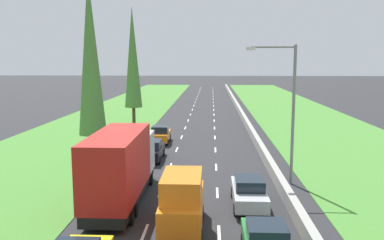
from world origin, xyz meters
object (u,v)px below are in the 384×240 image
Objects in this scene: orange_van_centre_lane at (182,202)px; street_light_mast at (288,104)px; poplar_tree_third at (133,58)px; red_box_truck_left_lane at (121,165)px; black_sedan_left_lane at (151,150)px; silver_sedan_right_lane at (249,192)px; orange_hatchback_left_lane at (161,135)px; poplar_tree_second at (90,55)px.

street_light_mast is at bearing 51.14° from orange_van_centre_lane.
poplar_tree_third is 1.61× the size of street_light_mast.
street_light_mast is (6.24, 7.75, 3.83)m from orange_van_centre_lane.
red_box_truck_left_lane is at bearing 135.56° from orange_van_centre_lane.
street_light_mast is (9.76, -5.95, 4.42)m from black_sedan_left_lane.
poplar_tree_third is (-11.85, 28.54, 7.50)m from silver_sedan_right_lane.
orange_hatchback_left_lane is 0.43× the size of street_light_mast.
poplar_tree_second is (-4.44, -7.42, 7.56)m from orange_hatchback_left_lane.
red_box_truck_left_lane reaches higher than orange_van_centre_lane.
poplar_tree_second is 18.92m from poplar_tree_third.
black_sedan_left_lane is (-6.96, 10.24, 0.00)m from silver_sedan_right_lane.
red_box_truck_left_lane is 5.22m from orange_van_centre_lane.
silver_sedan_right_lane is 1.15× the size of orange_hatchback_left_lane.
poplar_tree_second is at bearing -120.92° from orange_hatchback_left_lane.
poplar_tree_second reaches higher than black_sedan_left_lane.
silver_sedan_right_lane is 31.80m from poplar_tree_third.
poplar_tree_third reaches higher than silver_sedan_right_lane.
poplar_tree_third is at bearing 112.55° from silver_sedan_right_lane.
red_box_truck_left_lane is at bearing 178.71° from silver_sedan_right_lane.
black_sedan_left_lane is 0.31× the size of poplar_tree_third.
poplar_tree_third is (-4.88, 18.29, 7.50)m from black_sedan_left_lane.
poplar_tree_third is (-4.80, 11.50, 7.48)m from orange_hatchback_left_lane.
orange_hatchback_left_lane is (-0.08, 6.79, 0.02)m from black_sedan_left_lane.
street_light_mast reaches higher than orange_van_centre_lane.
street_light_mast reaches higher than black_sedan_left_lane.
street_light_mast is (2.79, 4.30, 4.42)m from silver_sedan_right_lane.
orange_van_centre_lane is at bearing -75.30° from poplar_tree_third.
orange_van_centre_lane is (-3.45, -3.45, 0.59)m from silver_sedan_right_lane.
red_box_truck_left_lane reaches higher than black_sedan_left_lane.
poplar_tree_third is at bearing 112.66° from orange_hatchback_left_lane.
black_sedan_left_lane is 6.79m from orange_hatchback_left_lane.
black_sedan_left_lane is at bearing 124.20° from silver_sedan_right_lane.
poplar_tree_second is (-4.52, -0.63, 7.58)m from black_sedan_left_lane.
black_sedan_left_lane is 0.50× the size of street_light_mast.
poplar_tree_third is (-0.36, 18.92, -0.08)m from poplar_tree_second.
street_light_mast is (14.64, -24.24, -3.08)m from poplar_tree_third.
orange_van_centre_lane is 0.54× the size of street_light_mast.
orange_hatchback_left_lane is (0.09, 16.87, -1.35)m from red_box_truck_left_lane.
orange_van_centre_lane is at bearing -75.63° from black_sedan_left_lane.
orange_van_centre_lane is 16.86m from poplar_tree_second.
orange_van_centre_lane is 1.09× the size of black_sedan_left_lane.
silver_sedan_right_lane is at bearing 45.01° from orange_van_centre_lane.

